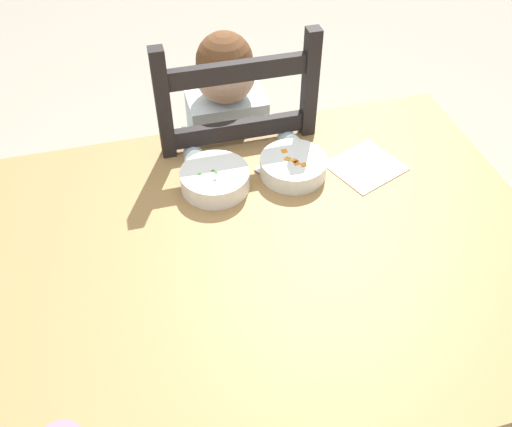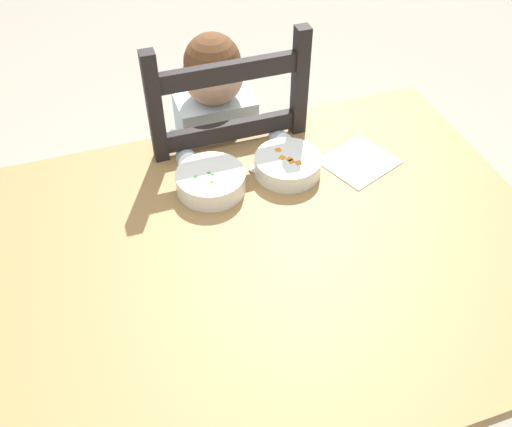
{
  "view_description": "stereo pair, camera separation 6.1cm",
  "coord_description": "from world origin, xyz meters",
  "px_view_note": "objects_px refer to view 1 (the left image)",
  "views": [
    {
      "loc": [
        -0.19,
        -0.8,
        1.65
      ],
      "look_at": [
        0.04,
        0.07,
        0.76
      ],
      "focal_mm": 39.93,
      "sensor_mm": 36.0,
      "label": 1
    },
    {
      "loc": [
        -0.25,
        -0.79,
        1.65
      ],
      "look_at": [
        0.04,
        0.07,
        0.76
      ],
      "focal_mm": 39.93,
      "sensor_mm": 36.0,
      "label": 2
    }
  ],
  "objects_px": {
    "dining_table": "(247,281)",
    "dining_chair": "(231,179)",
    "child_figure": "(230,139)",
    "bowl_of_peas": "(215,179)",
    "spoon": "(270,172)",
    "bowl_of_carrots": "(293,166)"
  },
  "relations": [
    {
      "from": "dining_table",
      "to": "dining_chair",
      "type": "bearing_deg",
      "value": 81.4
    },
    {
      "from": "dining_chair",
      "to": "bowl_of_peas",
      "type": "height_order",
      "value": "dining_chair"
    },
    {
      "from": "dining_table",
      "to": "bowl_of_carrots",
      "type": "bearing_deg",
      "value": 52.69
    },
    {
      "from": "dining_chair",
      "to": "child_figure",
      "type": "distance_m",
      "value": 0.16
    },
    {
      "from": "dining_table",
      "to": "bowl_of_carrots",
      "type": "xyz_separation_m",
      "value": [
        0.18,
        0.24,
        0.11
      ]
    },
    {
      "from": "bowl_of_peas",
      "to": "spoon",
      "type": "relative_size",
      "value": 1.37
    },
    {
      "from": "dining_table",
      "to": "spoon",
      "type": "bearing_deg",
      "value": 63.53
    },
    {
      "from": "child_figure",
      "to": "bowl_of_peas",
      "type": "height_order",
      "value": "child_figure"
    },
    {
      "from": "dining_chair",
      "to": "bowl_of_carrots",
      "type": "xyz_separation_m",
      "value": [
        0.1,
        -0.29,
        0.27
      ]
    },
    {
      "from": "bowl_of_peas",
      "to": "spoon",
      "type": "height_order",
      "value": "bowl_of_peas"
    },
    {
      "from": "bowl_of_peas",
      "to": "spoon",
      "type": "xyz_separation_m",
      "value": [
        0.15,
        0.02,
        -0.02
      ]
    },
    {
      "from": "dining_table",
      "to": "bowl_of_peas",
      "type": "relative_size",
      "value": 8.08
    },
    {
      "from": "bowl_of_carrots",
      "to": "spoon",
      "type": "relative_size",
      "value": 1.36
    },
    {
      "from": "bowl_of_peas",
      "to": "bowl_of_carrots",
      "type": "distance_m",
      "value": 0.2
    },
    {
      "from": "spoon",
      "to": "dining_chair",
      "type": "bearing_deg",
      "value": 99.21
    },
    {
      "from": "bowl_of_peas",
      "to": "bowl_of_carrots",
      "type": "xyz_separation_m",
      "value": [
        0.2,
        0.0,
        -0.0
      ]
    },
    {
      "from": "child_figure",
      "to": "bowl_of_carrots",
      "type": "xyz_separation_m",
      "value": [
        0.1,
        -0.29,
        0.11
      ]
    },
    {
      "from": "dining_chair",
      "to": "dining_table",
      "type": "bearing_deg",
      "value": -98.6
    },
    {
      "from": "child_figure",
      "to": "spoon",
      "type": "xyz_separation_m",
      "value": [
        0.05,
        -0.28,
        0.09
      ]
    },
    {
      "from": "dining_chair",
      "to": "spoon",
      "type": "distance_m",
      "value": 0.38
    },
    {
      "from": "child_figure",
      "to": "bowl_of_peas",
      "type": "relative_size",
      "value": 5.56
    },
    {
      "from": "dining_table",
      "to": "dining_chair",
      "type": "distance_m",
      "value": 0.56
    }
  ]
}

